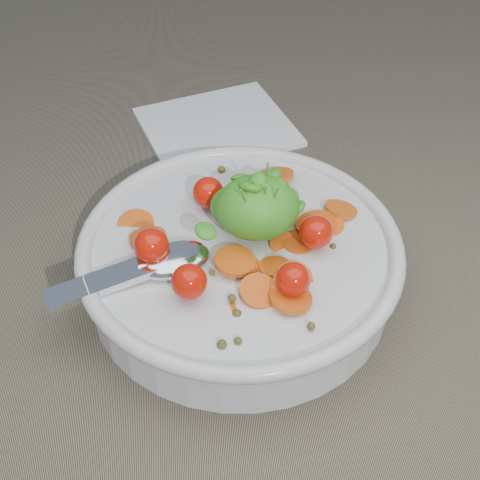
{
  "coord_description": "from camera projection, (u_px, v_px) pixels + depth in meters",
  "views": [
    {
      "loc": [
        -0.03,
        -0.38,
        0.4
      ],
      "look_at": [
        -0.0,
        -0.01,
        0.05
      ],
      "focal_mm": 50.0,
      "sensor_mm": 36.0,
      "label": 1
    }
  ],
  "objects": [
    {
      "name": "ground",
      "position": [
        240.0,
        273.0,
        0.55
      ],
      "size": [
        6.0,
        6.0,
        0.0
      ],
      "primitive_type": "plane",
      "color": "#7B6F57",
      "rests_on": "ground"
    },
    {
      "name": "napkin",
      "position": [
        217.0,
        127.0,
        0.7
      ],
      "size": [
        0.18,
        0.17,
        0.01
      ],
      "primitive_type": "cube",
      "rotation": [
        0.0,
        0.0,
        0.31
      ],
      "color": "white",
      "rests_on": "ground"
    },
    {
      "name": "bowl",
      "position": [
        240.0,
        260.0,
        0.52
      ],
      "size": [
        0.27,
        0.25,
        0.11
      ],
      "color": "silver",
      "rests_on": "ground"
    }
  ]
}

